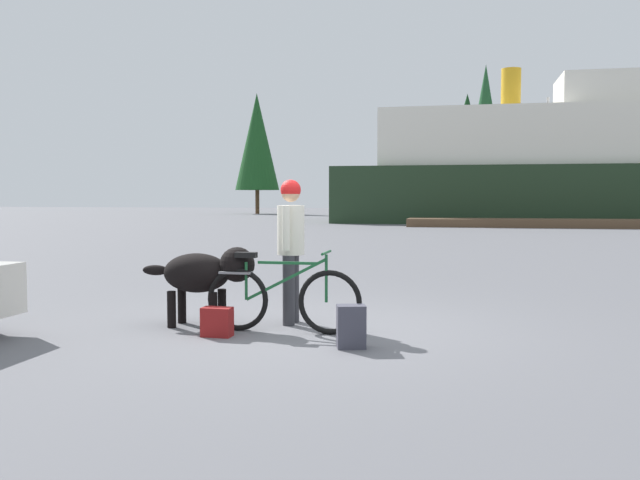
{
  "coord_description": "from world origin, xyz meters",
  "views": [
    {
      "loc": [
        1.74,
        -7.48,
        1.5
      ],
      "look_at": [
        -0.2,
        1.72,
        0.9
      ],
      "focal_mm": 38.55,
      "sensor_mm": 36.0,
      "label": 1
    }
  ],
  "objects_px": {
    "person_cyclist": "(291,238)",
    "sailboat_moored": "(545,214)",
    "backpack": "(351,327)",
    "handbag_pannier": "(217,322)",
    "bicycle": "(282,298)",
    "dog": "(205,273)",
    "ferry_boat": "(568,168)"
  },
  "relations": [
    {
      "from": "bicycle",
      "to": "ferry_boat",
      "type": "bearing_deg",
      "value": 77.25
    },
    {
      "from": "bicycle",
      "to": "dog",
      "type": "xyz_separation_m",
      "value": [
        -0.95,
        0.16,
        0.24
      ]
    },
    {
      "from": "person_cyclist",
      "to": "dog",
      "type": "bearing_deg",
      "value": -157.41
    },
    {
      "from": "dog",
      "to": "ferry_boat",
      "type": "relative_size",
      "value": 0.05
    },
    {
      "from": "handbag_pannier",
      "to": "ferry_boat",
      "type": "height_order",
      "value": "ferry_boat"
    },
    {
      "from": "bicycle",
      "to": "handbag_pannier",
      "type": "distance_m",
      "value": 0.75
    },
    {
      "from": "bicycle",
      "to": "sailboat_moored",
      "type": "distance_m",
      "value": 33.7
    },
    {
      "from": "dog",
      "to": "backpack",
      "type": "xyz_separation_m",
      "value": [
        1.82,
        -0.76,
        -0.41
      ]
    },
    {
      "from": "bicycle",
      "to": "backpack",
      "type": "distance_m",
      "value": 1.07
    },
    {
      "from": "handbag_pannier",
      "to": "sailboat_moored",
      "type": "distance_m",
      "value": 34.17
    },
    {
      "from": "dog",
      "to": "sailboat_moored",
      "type": "xyz_separation_m",
      "value": [
        7.34,
        32.94,
        -0.13
      ]
    },
    {
      "from": "sailboat_moored",
      "to": "handbag_pannier",
      "type": "bearing_deg",
      "value": -101.84
    },
    {
      "from": "backpack",
      "to": "handbag_pannier",
      "type": "height_order",
      "value": "backpack"
    },
    {
      "from": "dog",
      "to": "handbag_pannier",
      "type": "relative_size",
      "value": 4.26
    },
    {
      "from": "person_cyclist",
      "to": "handbag_pannier",
      "type": "distance_m",
      "value": 1.37
    },
    {
      "from": "bicycle",
      "to": "dog",
      "type": "relative_size",
      "value": 1.29
    },
    {
      "from": "backpack",
      "to": "ferry_boat",
      "type": "xyz_separation_m",
      "value": [
        6.76,
        34.35,
        2.87
      ]
    },
    {
      "from": "person_cyclist",
      "to": "sailboat_moored",
      "type": "distance_m",
      "value": 33.19
    },
    {
      "from": "person_cyclist",
      "to": "ferry_boat",
      "type": "distance_m",
      "value": 34.14
    },
    {
      "from": "backpack",
      "to": "sailboat_moored",
      "type": "relative_size",
      "value": 0.06
    },
    {
      "from": "handbag_pannier",
      "to": "sailboat_moored",
      "type": "height_order",
      "value": "sailboat_moored"
    },
    {
      "from": "ferry_boat",
      "to": "sailboat_moored",
      "type": "bearing_deg",
      "value": -152.63
    },
    {
      "from": "ferry_boat",
      "to": "sailboat_moored",
      "type": "relative_size",
      "value": 3.69
    },
    {
      "from": "person_cyclist",
      "to": "handbag_pannier",
      "type": "xyz_separation_m",
      "value": [
        -0.59,
        -0.89,
        -0.86
      ]
    },
    {
      "from": "dog",
      "to": "ferry_boat",
      "type": "height_order",
      "value": "ferry_boat"
    },
    {
      "from": "backpack",
      "to": "handbag_pannier",
      "type": "xyz_separation_m",
      "value": [
        -1.5,
        0.25,
        -0.06
      ]
    },
    {
      "from": "backpack",
      "to": "ferry_boat",
      "type": "relative_size",
      "value": 0.02
    },
    {
      "from": "bicycle",
      "to": "ferry_boat",
      "type": "xyz_separation_m",
      "value": [
        7.64,
        33.74,
        2.7
      ]
    },
    {
      "from": "dog",
      "to": "sailboat_moored",
      "type": "distance_m",
      "value": 33.75
    },
    {
      "from": "bicycle",
      "to": "person_cyclist",
      "type": "xyz_separation_m",
      "value": [
        -0.03,
        0.54,
        0.63
      ]
    },
    {
      "from": "handbag_pannier",
      "to": "sailboat_moored",
      "type": "relative_size",
      "value": 0.05
    },
    {
      "from": "person_cyclist",
      "to": "backpack",
      "type": "bearing_deg",
      "value": -51.54
    }
  ]
}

